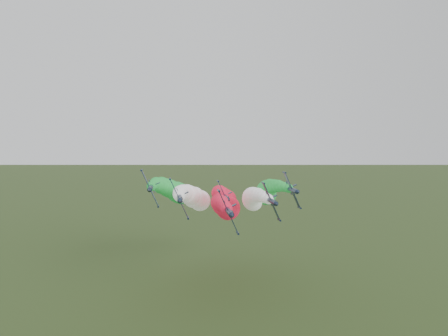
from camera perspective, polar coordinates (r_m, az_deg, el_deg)
The scene contains 6 objects.
jet_lead at distance 148.68m, azimuth 0.09°, elevation -4.94°, with size 15.82×83.26×19.87m.
jet_inner_left at distance 154.33m, azimuth -4.11°, elevation -3.80°, with size 15.38×82.82×19.43m.
jet_inner_right at distance 159.21m, azimuth 3.80°, elevation -4.04°, with size 14.81×82.25×18.86m.
jet_outer_left at distance 164.58m, azimuth -6.65°, elevation -2.93°, with size 15.32×82.76×19.37m.
jet_outer_right at distance 167.27m, azimuth 5.66°, elevation -3.11°, with size 15.31×82.75×19.36m.
jet_trail at distance 173.00m, azimuth -0.13°, elevation -3.77°, with size 15.69×83.13×19.74m.
Camera 1 is at (-13.32, -93.65, 54.26)m, focal length 35.00 mm.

